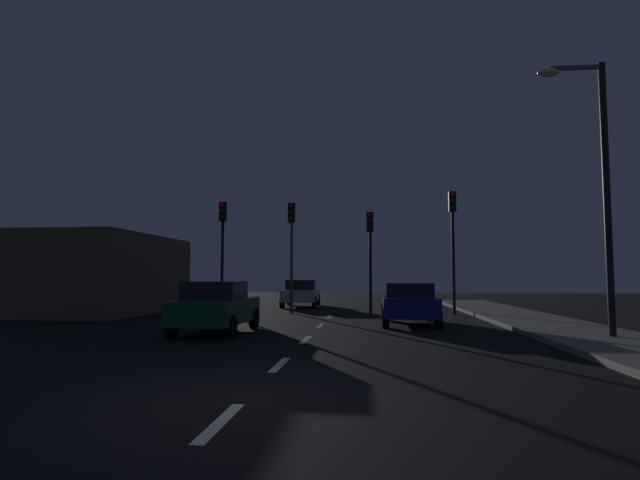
# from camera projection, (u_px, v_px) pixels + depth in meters

# --- Properties ---
(ground_plane) EXTENTS (80.00, 80.00, 0.00)m
(ground_plane) POSITION_uv_depth(u_px,v_px,m) (308.00, 337.00, 13.87)
(ground_plane) COLOR black
(sidewalk_curb_right) EXTENTS (3.00, 40.00, 0.15)m
(sidewalk_curb_right) POSITION_uv_depth(u_px,v_px,m) (594.00, 338.00, 13.13)
(sidewalk_curb_right) COLOR gray
(sidewalk_curb_right) RESTS_ON ground_plane
(lane_stripe_nearest) EXTENTS (0.16, 1.60, 0.01)m
(lane_stripe_nearest) POSITION_uv_depth(u_px,v_px,m) (220.00, 422.00, 5.73)
(lane_stripe_nearest) COLOR silver
(lane_stripe_nearest) RESTS_ON ground_plane
(lane_stripe_second) EXTENTS (0.16, 1.60, 0.01)m
(lane_stripe_second) POSITION_uv_depth(u_px,v_px,m) (280.00, 364.00, 9.50)
(lane_stripe_second) COLOR silver
(lane_stripe_second) RESTS_ON ground_plane
(lane_stripe_third) EXTENTS (0.16, 1.60, 0.01)m
(lane_stripe_third) POSITION_uv_depth(u_px,v_px,m) (306.00, 340.00, 13.28)
(lane_stripe_third) COLOR silver
(lane_stripe_third) RESTS_ON ground_plane
(lane_stripe_fourth) EXTENTS (0.16, 1.60, 0.01)m
(lane_stripe_fourth) POSITION_uv_depth(u_px,v_px,m) (320.00, 326.00, 17.05)
(lane_stripe_fourth) COLOR silver
(lane_stripe_fourth) RESTS_ON ground_plane
(lane_stripe_fifth) EXTENTS (0.16, 1.60, 0.01)m
(lane_stripe_fifth) POSITION_uv_depth(u_px,v_px,m) (329.00, 317.00, 20.82)
(lane_stripe_fifth) COLOR silver
(lane_stripe_fifth) RESTS_ON ground_plane
(traffic_signal_far_left) EXTENTS (0.32, 0.38, 5.15)m
(traffic_signal_far_left) POSITION_uv_depth(u_px,v_px,m) (222.00, 235.00, 23.52)
(traffic_signal_far_left) COLOR black
(traffic_signal_far_left) RESTS_ON ground_plane
(traffic_signal_center_left) EXTENTS (0.32, 0.38, 5.05)m
(traffic_signal_center_left) POSITION_uv_depth(u_px,v_px,m) (291.00, 236.00, 23.19)
(traffic_signal_center_left) COLOR #4C4C51
(traffic_signal_center_left) RESTS_ON ground_plane
(traffic_signal_center_right) EXTENTS (0.32, 0.38, 4.59)m
(traffic_signal_center_right) POSITION_uv_depth(u_px,v_px,m) (370.00, 242.00, 22.81)
(traffic_signal_center_right) COLOR black
(traffic_signal_center_right) RESTS_ON ground_plane
(traffic_signal_far_right) EXTENTS (0.32, 0.38, 5.47)m
(traffic_signal_far_right) POSITION_uv_depth(u_px,v_px,m) (453.00, 229.00, 22.49)
(traffic_signal_far_right) COLOR black
(traffic_signal_far_right) RESTS_ON ground_plane
(car_stopped_ahead) EXTENTS (1.93, 4.16, 1.44)m
(car_stopped_ahead) POSITION_uv_depth(u_px,v_px,m) (409.00, 303.00, 17.67)
(car_stopped_ahead) COLOR navy
(car_stopped_ahead) RESTS_ON ground_plane
(car_adjacent_lane) EXTENTS (1.85, 3.93, 1.52)m
(car_adjacent_lane) POSITION_uv_depth(u_px,v_px,m) (217.00, 307.00, 14.93)
(car_adjacent_lane) COLOR #0F4C2D
(car_adjacent_lane) RESTS_ON ground_plane
(car_oncoming_far) EXTENTS (2.06, 4.27, 1.48)m
(car_oncoming_far) POSITION_uv_depth(u_px,v_px,m) (301.00, 293.00, 28.24)
(car_oncoming_far) COLOR silver
(car_oncoming_far) RESTS_ON ground_plane
(street_lamp_right) EXTENTS (1.72, 0.36, 7.27)m
(street_lamp_right) POSITION_uv_depth(u_px,v_px,m) (596.00, 172.00, 13.09)
(street_lamp_right) COLOR black
(street_lamp_right) RESTS_ON ground_plane
(storefront_left) EXTENTS (4.56, 8.44, 3.55)m
(storefront_left) POSITION_uv_depth(u_px,v_px,m) (110.00, 274.00, 23.29)
(storefront_left) COLOR brown
(storefront_left) RESTS_ON ground_plane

